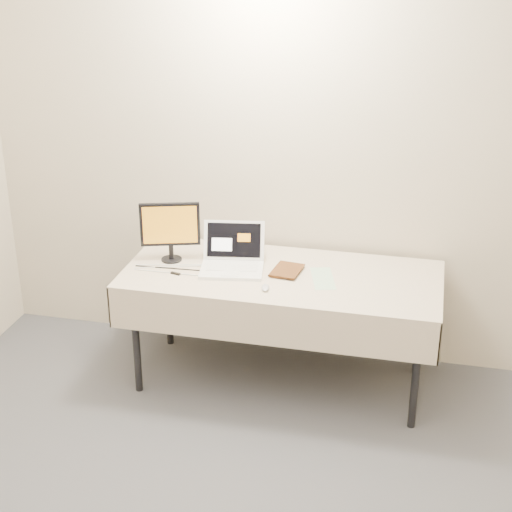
% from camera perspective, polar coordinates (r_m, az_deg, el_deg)
% --- Properties ---
extents(back_wall, '(4.00, 0.10, 2.70)m').
position_cam_1_polar(back_wall, '(4.81, 3.06, 7.59)').
color(back_wall, beige).
rests_on(back_wall, ground).
extents(table, '(1.86, 0.81, 0.74)m').
position_cam_1_polar(table, '(4.63, 1.87, -1.98)').
color(table, black).
rests_on(table, ground).
extents(laptop, '(0.42, 0.41, 0.24)m').
position_cam_1_polar(laptop, '(4.66, -1.71, -0.12)').
color(laptop, white).
rests_on(laptop, table).
extents(monitor, '(0.35, 0.16, 0.37)m').
position_cam_1_polar(monitor, '(4.72, -6.27, 2.10)').
color(monitor, black).
rests_on(monitor, table).
extents(book, '(0.16, 0.04, 0.22)m').
position_cam_1_polar(book, '(4.60, 1.32, 0.19)').
color(book, brown).
rests_on(book, table).
extents(alarm_clock, '(0.14, 0.10, 0.05)m').
position_cam_1_polar(alarm_clock, '(4.93, -2.62, 0.81)').
color(alarm_clock, black).
rests_on(alarm_clock, table).
extents(clicker, '(0.06, 0.10, 0.02)m').
position_cam_1_polar(clicker, '(4.40, 0.69, -2.32)').
color(clicker, '#BABABD').
rests_on(clicker, table).
extents(paper_form, '(0.20, 0.33, 0.00)m').
position_cam_1_polar(paper_form, '(4.55, 4.89, -1.63)').
color(paper_form, '#A8D3A9').
rests_on(paper_form, table).
extents(usb_dongle, '(0.06, 0.03, 0.01)m').
position_cam_1_polar(usb_dongle, '(4.61, -5.87, -1.27)').
color(usb_dongle, black).
rests_on(usb_dongle, table).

